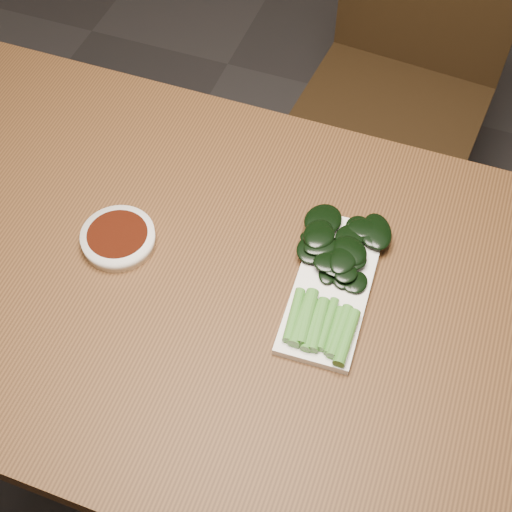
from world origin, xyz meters
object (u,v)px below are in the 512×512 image
object	(u,v)px
sauce_bowl	(118,238)
serving_plate	(332,287)
chair_far	(401,80)
gai_lan	(333,269)
table	(233,306)

from	to	relation	value
sauce_bowl	serving_plate	world-z (taller)	sauce_bowl
chair_far	sauce_bowl	size ratio (longest dim) A/B	7.21
sauce_bowl	serving_plate	size ratio (longest dim) A/B	0.43
sauce_bowl	serving_plate	bearing A→B (deg)	5.28
sauce_bowl	gai_lan	bearing A→B (deg)	8.82
table	gai_lan	size ratio (longest dim) A/B	4.64
sauce_bowl	gai_lan	xyz separation A→B (m)	(0.36, 0.06, 0.01)
table	sauce_bowl	world-z (taller)	sauce_bowl
serving_plate	chair_far	bearing A→B (deg)	92.78
chair_far	gai_lan	distance (m)	0.87
table	chair_far	xyz separation A→B (m)	(0.12, 0.88, -0.19)
chair_far	table	bearing A→B (deg)	-92.62
table	chair_far	world-z (taller)	chair_far
chair_far	serving_plate	distance (m)	0.88
chair_far	sauce_bowl	xyz separation A→B (m)	(-0.32, -0.87, 0.28)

